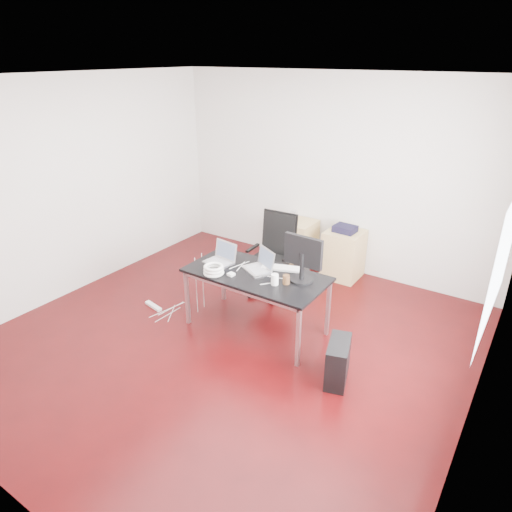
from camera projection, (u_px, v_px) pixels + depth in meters
The scene contains 18 objects.
room_shell at pixel (229, 225), 4.62m from camera, with size 5.00×5.00×5.00m.
desk at pixel (256, 278), 5.15m from camera, with size 1.60×0.80×0.73m.
office_chair at pixel (274, 251), 6.03m from camera, with size 0.50×0.52×1.08m.
filing_cabinet_left at pixel (297, 243), 6.94m from camera, with size 0.50×0.50×0.70m, color tan.
filing_cabinet_right at pixel (343, 254), 6.56m from camera, with size 0.50×0.50×0.70m, color tan.
pc_tower at pixel (338, 362), 4.49m from camera, with size 0.20×0.45×0.44m, color black.
wastebasket at pixel (301, 266), 6.68m from camera, with size 0.24×0.24×0.28m, color black.
power_strip at pixel (153, 306), 5.87m from camera, with size 0.30×0.06×0.04m, color white.
laptop_left at pixel (221, 258), 5.39m from camera, with size 0.36×0.29×0.23m.
laptop_right at pixel (260, 265), 5.20m from camera, with size 0.41×0.38×0.23m.
monitor at pixel (303, 256), 4.87m from camera, with size 0.45×0.26×0.51m.
keyboard at pixel (281, 268), 5.24m from camera, with size 0.44×0.14×0.02m, color white.
cup_white at pixel (275, 279), 4.86m from camera, with size 0.08×0.08×0.12m, color white.
cup_brown at pixel (286, 280), 4.88m from camera, with size 0.08×0.08×0.10m, color #50331B.
cable_coil at pixel (214, 270), 5.10m from camera, with size 0.24×0.24×0.11m.
power_adapter at pixel (231, 274), 5.08m from camera, with size 0.07×0.07×0.03m, color white.
speaker at pixel (294, 216), 6.73m from camera, with size 0.09×0.08×0.18m, color #9E9E9E.
navy_garment at pixel (345, 229), 6.39m from camera, with size 0.30×0.24×0.09m, color black.
Camera 1 is at (2.67, -3.46, 3.00)m, focal length 32.00 mm.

